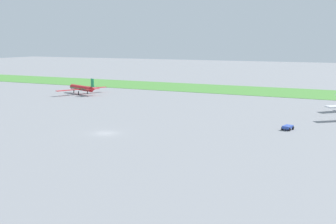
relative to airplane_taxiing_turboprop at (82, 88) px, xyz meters
name	(u,v)px	position (x,y,z in m)	size (l,w,h in m)	color
ground_plane	(105,133)	(41.95, -48.07, -2.07)	(600.00, 600.00, 0.00)	gray
grass_taxiway_strip	(234,90)	(41.95, 34.78, -2.03)	(360.00, 28.00, 0.08)	#478438
airplane_taxiing_turboprop	(82,88)	(0.00, 0.00, 0.00)	(15.59, 17.99, 5.67)	red
baggage_cart_near_gate	(288,127)	(73.30, -29.25, -1.50)	(2.26, 2.72, 0.90)	#334FB2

